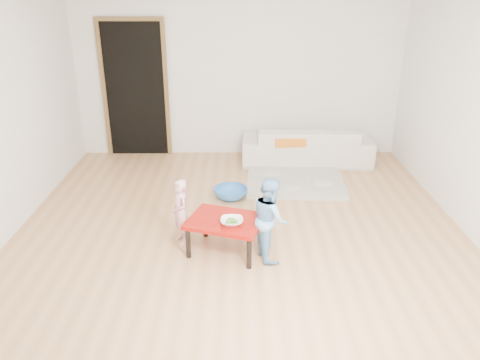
{
  "coord_description": "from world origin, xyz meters",
  "views": [
    {
      "loc": [
        -0.03,
        -4.73,
        2.57
      ],
      "look_at": [
        0.0,
        -0.2,
        0.65
      ],
      "focal_mm": 35.0,
      "sensor_mm": 36.0,
      "label": 1
    }
  ],
  "objects_px": {
    "sofa": "(306,145)",
    "bowl": "(232,221)",
    "child_blue": "(270,218)",
    "basin": "(230,193)",
    "child_pink": "(180,212)",
    "red_table": "(226,235)"
  },
  "relations": [
    {
      "from": "sofa",
      "to": "bowl",
      "type": "xyz_separation_m",
      "value": [
        -1.11,
        -2.7,
        0.11
      ]
    },
    {
      "from": "child_blue",
      "to": "basin",
      "type": "bearing_deg",
      "value": 2.28
    },
    {
      "from": "child_blue",
      "to": "basin",
      "type": "xyz_separation_m",
      "value": [
        -0.41,
        1.39,
        -0.36
      ]
    },
    {
      "from": "basin",
      "to": "child_pink",
      "type": "bearing_deg",
      "value": -114.81
    },
    {
      "from": "red_table",
      "to": "child_blue",
      "type": "distance_m",
      "value": 0.51
    },
    {
      "from": "child_pink",
      "to": "basin",
      "type": "distance_m",
      "value": 1.24
    },
    {
      "from": "child_blue",
      "to": "bowl",
      "type": "bearing_deg",
      "value": 76.34
    },
    {
      "from": "child_pink",
      "to": "basin",
      "type": "xyz_separation_m",
      "value": [
        0.51,
        1.1,
        -0.29
      ]
    },
    {
      "from": "basin",
      "to": "bowl",
      "type": "bearing_deg",
      "value": -88.64
    },
    {
      "from": "child_blue",
      "to": "child_pink",
      "type": "bearing_deg",
      "value": 58.37
    },
    {
      "from": "red_table",
      "to": "child_pink",
      "type": "bearing_deg",
      "value": 157.73
    },
    {
      "from": "child_pink",
      "to": "basin",
      "type": "relative_size",
      "value": 1.63
    },
    {
      "from": "child_pink",
      "to": "child_blue",
      "type": "relative_size",
      "value": 0.83
    },
    {
      "from": "red_table",
      "to": "child_blue",
      "type": "bearing_deg",
      "value": -12.09
    },
    {
      "from": "sofa",
      "to": "child_blue",
      "type": "bearing_deg",
      "value": 76.32
    },
    {
      "from": "bowl",
      "to": "basin",
      "type": "height_order",
      "value": "bowl"
    },
    {
      "from": "sofa",
      "to": "basin",
      "type": "distance_m",
      "value": 1.75
    },
    {
      "from": "sofa",
      "to": "bowl",
      "type": "relative_size",
      "value": 8.73
    },
    {
      "from": "basin",
      "to": "child_blue",
      "type": "bearing_deg",
      "value": -73.62
    },
    {
      "from": "basin",
      "to": "sofa",
      "type": "bearing_deg",
      "value": 48.8
    },
    {
      "from": "child_pink",
      "to": "child_blue",
      "type": "height_order",
      "value": "child_blue"
    },
    {
      "from": "sofa",
      "to": "basin",
      "type": "height_order",
      "value": "sofa"
    }
  ]
}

